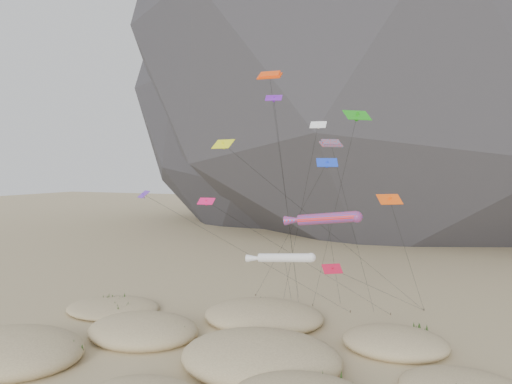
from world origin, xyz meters
TOP-DOWN VIEW (x-y plane):
  - ground at (0.00, 0.00)m, footprint 500.00×500.00m
  - dunes at (-2.88, 3.14)m, footprint 52.20×33.64m
  - dune_grass at (-0.59, 4.07)m, footprint 44.77×28.89m
  - kite_stakes at (2.19, 24.21)m, footprint 22.56×4.51m
  - rainbow_tube_kite at (5.96, 12.10)m, footprint 8.41×14.89m
  - white_tube_kite at (2.42, 8.77)m, footprint 7.50×14.64m
  - orange_parafoil at (-0.58, 13.20)m, footprint 2.72×14.95m
  - multi_parafoil at (7.25, 9.96)m, footprint 3.24×15.27m
  - delta_kites at (2.24, 11.75)m, footprint 29.65×21.27m

SIDE VIEW (x-z plane):
  - ground at x=0.00m, z-range 0.00..0.00m
  - kite_stakes at x=2.19m, z-range 0.00..0.30m
  - dunes at x=-2.88m, z-range -1.20..2.64m
  - dune_grass at x=-0.59m, z-range 0.08..1.60m
  - white_tube_kite at x=2.42m, z-range 4.09..13.77m
  - rainbow_tube_kite at x=5.96m, z-range 5.92..19.64m
  - delta_kites at x=2.24m, z-range 4.70..30.64m
  - multi_parafoil at x=7.25m, z-range 9.75..30.70m
  - orange_parafoil at x=-0.58m, z-range 13.53..42.32m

